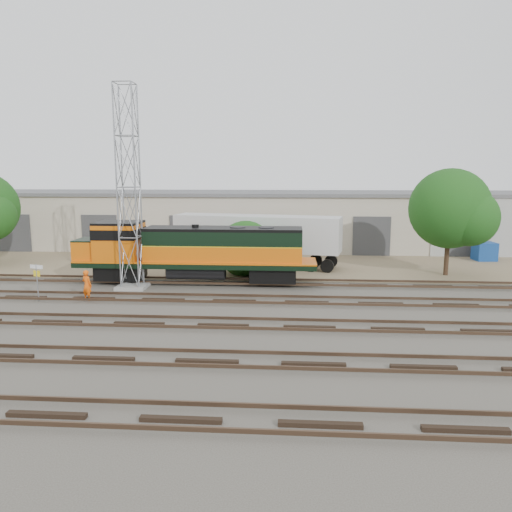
# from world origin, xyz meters

# --- Properties ---
(ground) EXTENTS (140.00, 140.00, 0.00)m
(ground) POSITION_xyz_m (0.00, 0.00, 0.00)
(ground) COLOR #47423A
(ground) RESTS_ON ground
(dirt_strip) EXTENTS (80.00, 16.00, 0.02)m
(dirt_strip) POSITION_xyz_m (0.00, 15.00, 0.01)
(dirt_strip) COLOR #726047
(dirt_strip) RESTS_ON ground
(tracks) EXTENTS (80.00, 20.40, 0.28)m
(tracks) POSITION_xyz_m (0.00, -3.00, 0.08)
(tracks) COLOR black
(tracks) RESTS_ON ground
(warehouse) EXTENTS (58.40, 10.40, 5.30)m
(warehouse) POSITION_xyz_m (0.04, 22.98, 2.65)
(warehouse) COLOR #BCB09D
(warehouse) RESTS_ON ground
(locomotive) EXTENTS (15.46, 2.71, 3.72)m
(locomotive) POSITION_xyz_m (-3.26, 6.00, 2.16)
(locomotive) COLOR black
(locomotive) RESTS_ON tracks
(signal_tower) EXTENTS (1.81, 1.81, 12.28)m
(signal_tower) POSITION_xyz_m (-6.71, 4.48, 5.98)
(signal_tower) COLOR gray
(signal_tower) RESTS_ON ground
(sign_post) EXTENTS (0.83, 0.27, 2.09)m
(sign_post) POSITION_xyz_m (-10.99, 1.01, 1.46)
(sign_post) COLOR gray
(sign_post) RESTS_ON ground
(worker) EXTENTS (0.75, 0.64, 1.74)m
(worker) POSITION_xyz_m (-8.29, 1.32, 0.87)
(worker) COLOR #F65A0D
(worker) RESTS_ON ground
(semi_trailer) EXTENTS (12.93, 5.07, 3.90)m
(semi_trailer) POSITION_xyz_m (0.78, 12.32, 2.45)
(semi_trailer) COLOR silver
(semi_trailer) RESTS_ON ground
(dumpster_blue) EXTENTS (1.73, 1.64, 1.50)m
(dumpster_blue) POSITION_xyz_m (18.89, 16.24, 0.75)
(dumpster_blue) COLOR navy
(dumpster_blue) RESTS_ON ground
(tree_mid) EXTENTS (4.22, 4.02, 4.02)m
(tree_mid) POSITION_xyz_m (0.11, 9.32, 1.67)
(tree_mid) COLOR #382619
(tree_mid) RESTS_ON ground
(tree_east) EXTENTS (5.77, 5.49, 7.42)m
(tree_east) POSITION_xyz_m (14.23, 9.73, 4.53)
(tree_east) COLOR #382619
(tree_east) RESTS_ON ground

